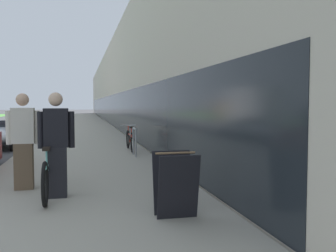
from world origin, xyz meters
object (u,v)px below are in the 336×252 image
tandem_bicycle (50,172)px  bike_rack_hoop (135,139)px  person_bystander (23,141)px  person_rider (56,145)px  cruiser_bike_nearest (130,140)px  sandwich_board_sign (175,184)px

tandem_bicycle → bike_rack_hoop: tandem_bicycle is taller
person_bystander → person_rider: bearing=-50.4°
bike_rack_hoop → cruiser_bike_nearest: (0.04, 1.35, -0.16)m
cruiser_bike_nearest → person_rider: bearing=-108.4°
person_rider → cruiser_bike_nearest: size_ratio=0.98×
cruiser_bike_nearest → tandem_bicycle: bearing=-110.6°
person_rider → bike_rack_hoop: person_rider is taller
person_bystander → cruiser_bike_nearest: size_ratio=0.98×
person_rider → sandwich_board_sign: bearing=-41.6°
person_bystander → tandem_bicycle: bearing=-41.6°
person_bystander → cruiser_bike_nearest: 5.88m
person_rider → sandwich_board_sign: size_ratio=1.94×
person_rider → bike_rack_hoop: bearing=67.2°
tandem_bicycle → person_bystander: size_ratio=1.46×
person_bystander → bike_rack_hoop: size_ratio=2.07×
tandem_bicycle → sandwich_board_sign: sandwich_board_sign is taller
sandwich_board_sign → person_rider: bearing=138.4°
tandem_bicycle → bike_rack_hoop: 4.80m
person_rider → person_bystander: size_ratio=1.00×
person_rider → sandwich_board_sign: person_rider is taller
bike_rack_hoop → sandwich_board_sign: 6.13m
person_bystander → cruiser_bike_nearest: person_bystander is taller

